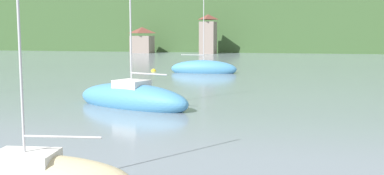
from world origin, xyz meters
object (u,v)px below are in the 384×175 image
at_px(shore_building_west, 142,40).
at_px(shore_building_westcentral, 208,35).
at_px(sailboat_mid_9, 132,99).
at_px(mooring_buoy_near, 154,71).
at_px(sailboat_far_10, 204,69).

distance_m(shore_building_west, shore_building_westcentral, 15.44).
bearing_deg(sailboat_mid_9, shore_building_westcentral, -61.64).
xyz_separation_m(shore_building_west, shore_building_westcentral, (15.39, -0.06, 1.31)).
distance_m(shore_building_west, mooring_buoy_near, 52.89).
height_order(shore_building_west, shore_building_westcentral, shore_building_westcentral).
relative_size(shore_building_west, mooring_buoy_near, 10.34).
height_order(shore_building_west, mooring_buoy_near, shore_building_west).
bearing_deg(sailboat_mid_9, mooring_buoy_near, -54.17).
bearing_deg(shore_building_westcentral, sailboat_mid_9, -80.78).
distance_m(shore_building_west, sailboat_far_10, 56.16).
xyz_separation_m(shore_building_west, mooring_buoy_near, (19.99, -48.88, -2.84)).
height_order(sailboat_mid_9, sailboat_far_10, sailboat_mid_9).
xyz_separation_m(sailboat_mid_9, mooring_buoy_near, (-7.23, 24.12, -0.46)).
relative_size(shore_building_westcentral, sailboat_far_10, 0.89).
xyz_separation_m(shore_building_westcentral, mooring_buoy_near, (4.61, -48.82, -4.15)).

